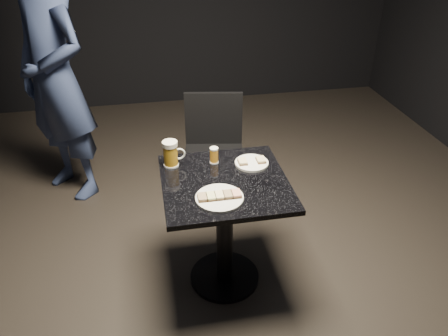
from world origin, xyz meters
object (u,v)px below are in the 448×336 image
(chair, at_px, (214,147))
(beer_mug, at_px, (171,154))
(plate_large, at_px, (219,198))
(beer_tumbler, at_px, (214,155))
(plate_small, at_px, (252,163))
(table, at_px, (225,215))
(patron, at_px, (55,78))

(chair, bearing_deg, beer_mug, -119.52)
(plate_large, relative_size, beer_tumbler, 2.58)
(plate_small, xyz_separation_m, beer_mug, (-0.47, 0.07, 0.07))
(table, xyz_separation_m, beer_tumbler, (-0.02, 0.21, 0.29))
(beer_mug, height_order, beer_tumbler, beer_mug)
(table, height_order, chair, chair)
(beer_tumbler, bearing_deg, plate_large, -95.39)
(patron, xyz_separation_m, beer_mug, (0.76, -1.05, -0.13))
(patron, height_order, chair, patron)
(patron, bearing_deg, table, -4.49)
(patron, xyz_separation_m, chair, (1.11, -0.43, -0.46))
(plate_large, bearing_deg, beer_mug, 119.08)
(plate_large, relative_size, beer_mug, 1.60)
(plate_large, distance_m, table, 0.31)
(plate_small, distance_m, patron, 1.67)
(patron, bearing_deg, plate_large, -9.55)
(beer_mug, height_order, chair, beer_mug)
(plate_large, distance_m, plate_small, 0.40)
(beer_tumbler, xyz_separation_m, chair, (0.10, 0.63, -0.30))
(beer_mug, bearing_deg, table, -38.44)
(table, relative_size, beer_mug, 4.75)
(beer_mug, bearing_deg, plate_large, -60.92)
(table, bearing_deg, patron, 129.19)
(patron, xyz_separation_m, beer_tumbler, (1.01, -1.06, -0.16))
(table, bearing_deg, chair, 84.80)
(patron, height_order, beer_tumbler, patron)
(plate_small, relative_size, patron, 0.10)
(table, height_order, beer_mug, beer_mug)
(beer_tumbler, height_order, chair, chair)
(plate_small, distance_m, chair, 0.75)
(chair, bearing_deg, plate_small, -80.70)
(plate_large, xyz_separation_m, beer_mug, (-0.22, 0.39, 0.07))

